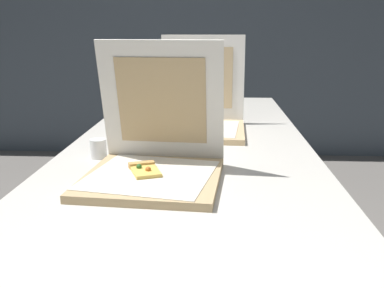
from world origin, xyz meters
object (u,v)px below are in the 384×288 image
(pizza_box_middle, at_px, (199,117))
(cup_white_near_center, at_px, (98,149))
(table, at_px, (189,158))
(cup_white_far, at_px, (140,116))
(pizza_box_front, at_px, (154,160))

(pizza_box_middle, xyz_separation_m, cup_white_near_center, (-0.32, -0.42, -0.03))
(table, xyz_separation_m, cup_white_far, (-0.25, 0.41, 0.08))
(table, bearing_deg, cup_white_near_center, -152.73)
(table, height_order, pizza_box_front, pizza_box_front)
(table, bearing_deg, cup_white_far, 121.45)
(pizza_box_front, bearing_deg, cup_white_far, 107.40)
(pizza_box_front, relative_size, cup_white_near_center, 6.37)
(pizza_box_middle, bearing_deg, pizza_box_front, -97.44)
(cup_white_far, bearing_deg, pizza_box_middle, -26.14)
(pizza_box_front, distance_m, cup_white_near_center, 0.29)
(pizza_box_front, height_order, cup_white_near_center, pizza_box_front)
(table, distance_m, pizza_box_front, 0.37)
(cup_white_far, relative_size, cup_white_near_center, 1.00)
(table, xyz_separation_m, pizza_box_front, (-0.08, -0.35, 0.10))
(pizza_box_front, bearing_deg, pizza_box_middle, 85.09)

